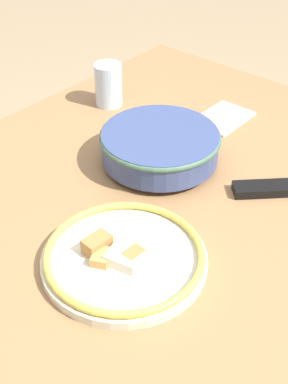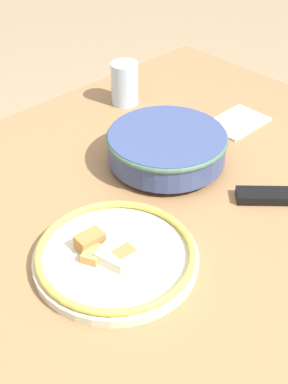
% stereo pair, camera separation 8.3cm
% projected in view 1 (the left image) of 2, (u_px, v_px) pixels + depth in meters
% --- Properties ---
extents(dining_table, '(1.45, 1.03, 0.75)m').
position_uv_depth(dining_table, '(133.00, 235.00, 1.17)').
color(dining_table, olive).
rests_on(dining_table, ground_plane).
extents(noodle_bowl, '(0.28, 0.28, 0.08)m').
position_uv_depth(noodle_bowl, '(160.00, 146.00, 1.22)').
color(noodle_bowl, '#384775').
rests_on(noodle_bowl, dining_table).
extents(food_plate, '(0.31, 0.31, 0.05)m').
position_uv_depth(food_plate, '(124.00, 257.00, 0.98)').
color(food_plate, beige).
rests_on(food_plate, dining_table).
extents(tv_remote, '(0.17, 0.17, 0.02)m').
position_uv_depth(tv_remote, '(278.00, 188.00, 1.16)').
color(tv_remote, black).
rests_on(tv_remote, dining_table).
extents(drinking_glass, '(0.07, 0.07, 0.12)m').
position_uv_depth(drinking_glass, '(108.00, 85.00, 1.45)').
color(drinking_glass, silver).
rests_on(drinking_glass, dining_table).
extents(folded_napkin, '(0.16, 0.11, 0.01)m').
position_uv_depth(folded_napkin, '(223.00, 118.00, 1.42)').
color(folded_napkin, beige).
rests_on(folded_napkin, dining_table).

